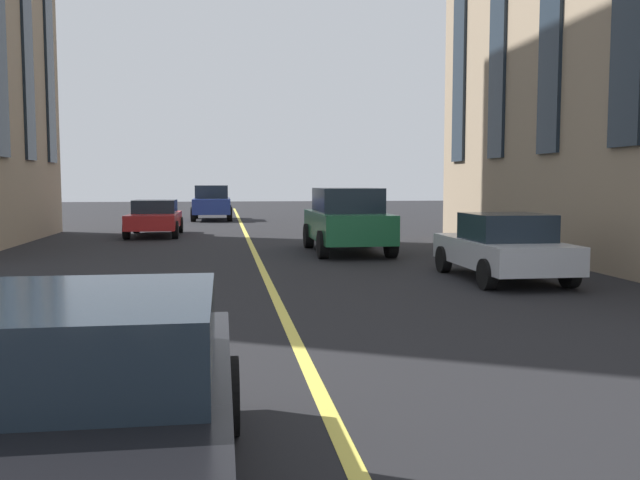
{
  "coord_description": "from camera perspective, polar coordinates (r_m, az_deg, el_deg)",
  "views": [
    {
      "loc": [
        6.3,
        0.92,
        2.05
      ],
      "look_at": [
        15.47,
        -0.4,
        1.26
      ],
      "focal_mm": 38.28,
      "sensor_mm": 36.0,
      "label": 1
    }
  ],
  "objects": [
    {
      "name": "lane_centre_line",
      "position": [
        13.88,
        -4.3,
        -3.63
      ],
      "size": [
        80.0,
        0.16,
        0.01
      ],
      "color": "#D8C64C",
      "rests_on": "ground_plane"
    },
    {
      "name": "car_green_oncoming",
      "position": [
        19.91,
        2.27,
        1.74
      ],
      "size": [
        4.7,
        2.14,
        1.88
      ],
      "color": "#1E6038",
      "rests_on": "ground_plane"
    },
    {
      "name": "car_blue_trailing",
      "position": [
        37.58,
        -9.03,
        3.14
      ],
      "size": [
        4.7,
        2.14,
        1.88
      ],
      "color": "navy",
      "rests_on": "ground_plane"
    },
    {
      "name": "car_silver_mid",
      "position": [
        14.78,
        15.05,
        -0.55
      ],
      "size": [
        3.9,
        1.89,
        1.4
      ],
      "color": "#B7BABF",
      "rests_on": "ground_plane"
    },
    {
      "name": "car_red_parked_b",
      "position": [
        26.92,
        -13.65,
        1.85
      ],
      "size": [
        4.4,
        1.95,
        1.37
      ],
      "color": "#B21E1E",
      "rests_on": "ground_plane"
    },
    {
      "name": "car_black_near",
      "position": [
        4.35,
        -19.68,
        -13.45
      ],
      "size": [
        4.4,
        1.95,
        1.37
      ],
      "color": "black",
      "rests_on": "ground_plane"
    }
  ]
}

